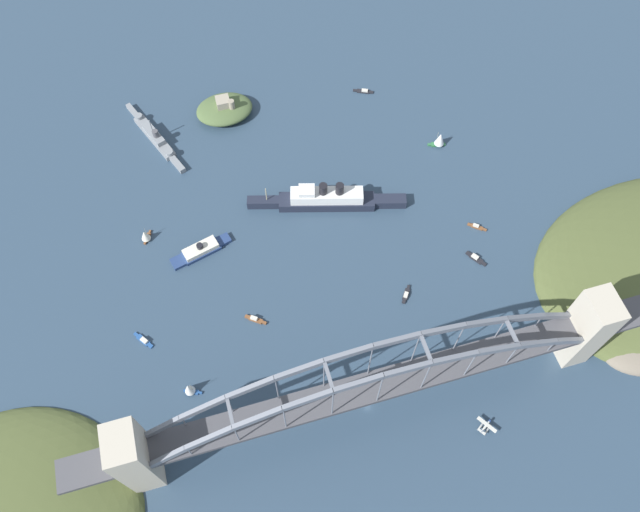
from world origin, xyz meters
TOP-DOWN VIEW (x-y plane):
  - ground_plane at (0.00, 0.00)m, footprint 1400.00×1400.00m
  - harbor_arch_bridge at (-0.00, 0.00)m, footprint 265.50×17.28m
  - ocean_liner at (14.38, 114.91)m, footprint 86.47×29.60m
  - naval_cruiser at (-70.38, 188.42)m, footprint 26.67×60.67m
  - harbor_ferry_steamer at (-59.08, 104.31)m, footprint 34.27×15.01m
  - fort_island_mid_harbor at (-26.39, 196.47)m, footprint 34.17×26.19m
  - seaplane_taxiing_near_bridge at (48.56, -24.40)m, footprint 8.45×9.46m
  - small_boat_0 at (88.46, 77.58)m, footprint 9.10×7.70m
  - small_boat_1 at (-40.38, 57.61)m, footprint 10.12×8.08m
  - small_boat_2 at (-78.17, 30.11)m, footprint 8.53×6.48m
  - small_boat_3 at (37.20, 49.55)m, footprint 7.49×9.67m
  - small_boat_4 at (80.05, 59.35)m, footprint 8.13×11.16m
  - small_boat_5 at (-85.72, 120.33)m, footprint 6.70×8.44m
  - small_boat_6 at (60.69, 190.39)m, footprint 12.26×6.81m
  - small_boat_7 at (-95.83, 62.10)m, footprint 8.67×10.83m
  - small_boat_8 at (89.87, 137.41)m, footprint 10.45×6.93m

SIDE VIEW (x-z plane):
  - ground_plane at x=0.00m, z-range 0.00..0.00m
  - small_boat_6 at x=60.69m, z-range -0.25..1.54m
  - small_boat_3 at x=37.20m, z-range -0.29..1.83m
  - small_boat_7 at x=-95.83m, z-range -0.32..1.86m
  - small_boat_0 at x=88.46m, z-range -0.32..1.93m
  - small_boat_4 at x=80.05m, z-range -0.36..2.18m
  - small_boat_1 at x=-40.38m, z-range -0.38..2.29m
  - seaplane_taxiing_near_bridge at x=48.56m, z-range -0.48..4.25m
  - harbor_ferry_steamer at x=-59.08m, z-range -1.47..5.70m
  - naval_cruiser at x=-70.38m, z-range -5.46..10.73m
  - small_boat_5 at x=-85.72m, z-range -0.27..8.81m
  - fort_island_mid_harbor at x=-26.39m, z-range -2.30..11.34m
  - small_boat_2 at x=-78.17m, z-range -0.34..10.30m
  - small_boat_8 at x=89.87m, z-range -0.44..10.80m
  - ocean_liner at x=14.38m, z-range -3.62..14.42m
  - harbor_arch_bridge at x=0.00m, z-range -2.96..59.83m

